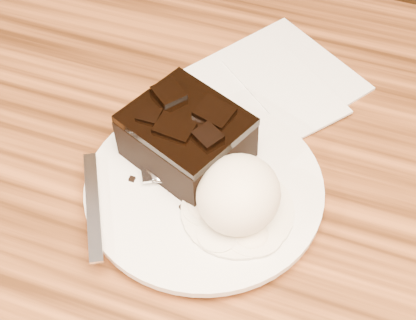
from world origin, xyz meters
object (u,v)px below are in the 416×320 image
(plate, at_px, (204,191))
(napkin, at_px, (278,78))
(spoon, at_px, (159,165))
(ice_cream_scoop, at_px, (238,194))
(brownie, at_px, (187,139))

(plate, xyz_separation_m, napkin, (0.02, 0.17, -0.01))
(spoon, bearing_deg, plate, -33.40)
(ice_cream_scoop, xyz_separation_m, napkin, (-0.02, 0.18, -0.04))
(plate, bearing_deg, ice_cream_scoop, -25.20)
(plate, height_order, napkin, plate)
(ice_cream_scoop, bearing_deg, brownie, 145.19)
(plate, relative_size, brownie, 2.20)
(brownie, xyz_separation_m, spoon, (-0.02, -0.02, -0.02))
(spoon, bearing_deg, brownie, 22.52)
(napkin, bearing_deg, plate, -97.27)
(brownie, xyz_separation_m, napkin, (0.05, 0.14, -0.04))
(plate, relative_size, napkin, 1.48)
(ice_cream_scoop, bearing_deg, napkin, 94.70)
(brownie, distance_m, spoon, 0.03)
(plate, bearing_deg, brownie, 134.76)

